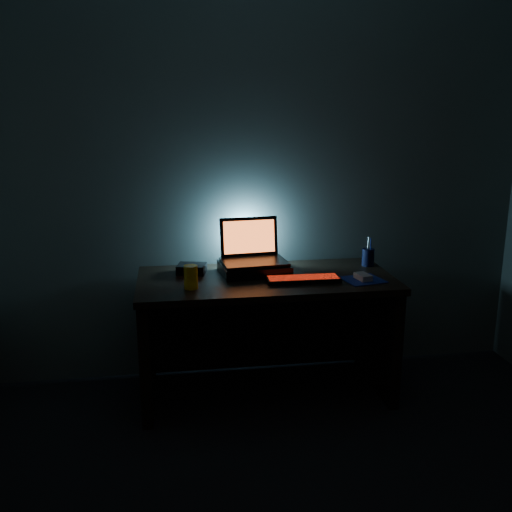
{
  "coord_description": "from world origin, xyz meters",
  "views": [
    {
      "loc": [
        -0.54,
        -1.55,
        1.71
      ],
      "look_at": [
        -0.07,
        1.57,
        0.89
      ],
      "focal_mm": 40.0,
      "sensor_mm": 36.0,
      "label": 1
    }
  ],
  "objects_px": {
    "keyboard": "(303,279)",
    "pen_cup": "(368,257)",
    "mouse": "(363,277)",
    "router": "(192,269)",
    "laptop": "(252,252)",
    "juice_glass": "(191,277)"
  },
  "relations": [
    {
      "from": "router",
      "to": "laptop",
      "type": "bearing_deg",
      "value": 13.36
    },
    {
      "from": "laptop",
      "to": "router",
      "type": "relative_size",
      "value": 2.1
    },
    {
      "from": "pen_cup",
      "to": "mouse",
      "type": "bearing_deg",
      "value": -114.19
    },
    {
      "from": "laptop",
      "to": "juice_glass",
      "type": "height_order",
      "value": "laptop"
    },
    {
      "from": "keyboard",
      "to": "pen_cup",
      "type": "distance_m",
      "value": 0.55
    },
    {
      "from": "mouse",
      "to": "keyboard",
      "type": "bearing_deg",
      "value": 163.27
    },
    {
      "from": "mouse",
      "to": "router",
      "type": "distance_m",
      "value": 1.02
    },
    {
      "from": "juice_glass",
      "to": "router",
      "type": "bearing_deg",
      "value": 87.0
    },
    {
      "from": "mouse",
      "to": "juice_glass",
      "type": "height_order",
      "value": "juice_glass"
    },
    {
      "from": "keyboard",
      "to": "mouse",
      "type": "height_order",
      "value": "mouse"
    },
    {
      "from": "pen_cup",
      "to": "router",
      "type": "xyz_separation_m",
      "value": [
        -1.11,
        -0.01,
        -0.03
      ]
    },
    {
      "from": "keyboard",
      "to": "laptop",
      "type": "bearing_deg",
      "value": 135.48
    },
    {
      "from": "laptop",
      "to": "mouse",
      "type": "height_order",
      "value": "laptop"
    },
    {
      "from": "router",
      "to": "juice_glass",
      "type": "bearing_deg",
      "value": -79.59
    },
    {
      "from": "keyboard",
      "to": "pen_cup",
      "type": "height_order",
      "value": "pen_cup"
    },
    {
      "from": "juice_glass",
      "to": "keyboard",
      "type": "bearing_deg",
      "value": 3.46
    },
    {
      "from": "juice_glass",
      "to": "router",
      "type": "distance_m",
      "value": 0.3
    },
    {
      "from": "router",
      "to": "mouse",
      "type": "bearing_deg",
      "value": -3.22
    },
    {
      "from": "laptop",
      "to": "keyboard",
      "type": "height_order",
      "value": "laptop"
    },
    {
      "from": "mouse",
      "to": "router",
      "type": "bearing_deg",
      "value": 151.36
    },
    {
      "from": "laptop",
      "to": "juice_glass",
      "type": "distance_m",
      "value": 0.49
    },
    {
      "from": "laptop",
      "to": "router",
      "type": "distance_m",
      "value": 0.38
    }
  ]
}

